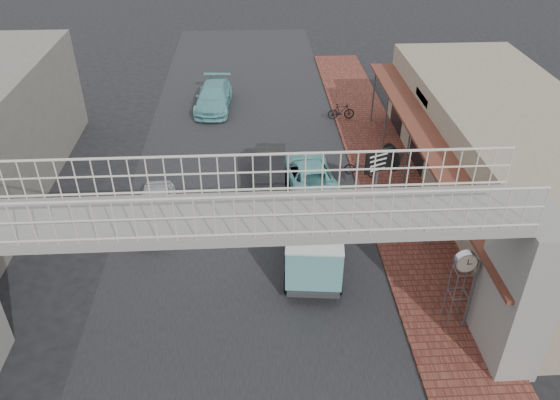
{
  "coord_description": "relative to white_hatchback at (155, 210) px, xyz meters",
  "views": [
    {
      "loc": [
        0.46,
        -14.84,
        12.71
      ],
      "look_at": [
        1.38,
        1.83,
        1.8
      ],
      "focal_mm": 35.0,
      "sensor_mm": 36.0,
      "label": 1
    }
  ],
  "objects": [
    {
      "name": "sidewalk",
      "position": [
        9.97,
        -0.17,
        -0.58
      ],
      "size": [
        3.0,
        40.0,
        0.1
      ],
      "primitive_type": "cube",
      "color": "brown",
      "rests_on": "ground"
    },
    {
      "name": "footbridge",
      "position": [
        3.47,
        -7.17,
        2.55
      ],
      "size": [
        16.4,
        2.4,
        6.34
      ],
      "color": "gray",
      "rests_on": "ground"
    },
    {
      "name": "shophouse_row",
      "position": [
        14.44,
        0.83,
        1.38
      ],
      "size": [
        7.2,
        18.0,
        4.0
      ],
      "color": "gray",
      "rests_on": "ground"
    },
    {
      "name": "arrow_sign",
      "position": [
        9.38,
        0.19,
        1.98
      ],
      "size": [
        1.87,
        1.27,
        3.11
      ],
      "rotation": [
        0.0,
        0.0,
        0.41
      ],
      "color": "#59595B",
      "rests_on": "sidewalk"
    },
    {
      "name": "angkot_van",
      "position": [
        5.94,
        -2.95,
        0.68
      ],
      "size": [
        2.31,
        4.37,
        2.06
      ],
      "rotation": [
        0.0,
        0.0,
        -0.1
      ],
      "color": "black",
      "rests_on": "ground"
    },
    {
      "name": "road_strip",
      "position": [
        3.47,
        -3.17,
        -0.62
      ],
      "size": [
        10.0,
        60.0,
        0.01
      ],
      "primitive_type": "cube",
      "color": "black",
      "rests_on": "ground"
    },
    {
      "name": "white_hatchback",
      "position": [
        0.0,
        0.0,
        0.0
      ],
      "size": [
        1.61,
        3.74,
        1.26
      ],
      "primitive_type": "imported",
      "rotation": [
        0.0,
        0.0,
        0.03
      ],
      "color": "silver",
      "rests_on": "ground"
    },
    {
      "name": "street_clock",
      "position": [
        10.04,
        -5.99,
        1.75
      ],
      "size": [
        0.67,
        0.54,
        2.74
      ],
      "rotation": [
        0.0,
        0.0,
        0.02
      ],
      "color": "#59595B",
      "rests_on": "sidewalk"
    },
    {
      "name": "angkot_curb",
      "position": [
        6.32,
        2.53,
        -0.0
      ],
      "size": [
        2.6,
        4.71,
        1.25
      ],
      "primitive_type": "imported",
      "rotation": [
        0.0,
        0.0,
        3.26
      ],
      "color": "#72C7C7",
      "rests_on": "ground"
    },
    {
      "name": "dark_sedan",
      "position": [
        4.62,
        2.87,
        0.04
      ],
      "size": [
        1.66,
        4.13,
        1.33
      ],
      "primitive_type": "imported",
      "rotation": [
        0.0,
        0.0,
        -0.06
      ],
      "color": "black",
      "rests_on": "ground"
    },
    {
      "name": "motorcycle_near",
      "position": [
        8.77,
        3.07,
        -0.12
      ],
      "size": [
        1.64,
        1.04,
        0.82
      ],
      "primitive_type": "imported",
      "rotation": [
        0.0,
        0.0,
        1.22
      ],
      "color": "black",
      "rests_on": "sidewalk"
    },
    {
      "name": "motorcycle_far",
      "position": [
        8.77,
        9.21,
        -0.09
      ],
      "size": [
        1.49,
        0.47,
        0.89
      ],
      "primitive_type": "imported",
      "rotation": [
        0.0,
        0.0,
        1.61
      ],
      "color": "black",
      "rests_on": "sidewalk"
    },
    {
      "name": "ground",
      "position": [
        3.47,
        -3.17,
        -0.63
      ],
      "size": [
        120.0,
        120.0,
        0.0
      ],
      "primitive_type": "plane",
      "color": "black",
      "rests_on": "ground"
    },
    {
      "name": "angkot_far",
      "position": [
        1.78,
        11.33,
        0.04
      ],
      "size": [
        2.18,
        4.73,
        1.34
      ],
      "primitive_type": "imported",
      "rotation": [
        0.0,
        0.0,
        -0.07
      ],
      "color": "#6CB8BB",
      "rests_on": "ground"
    }
  ]
}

